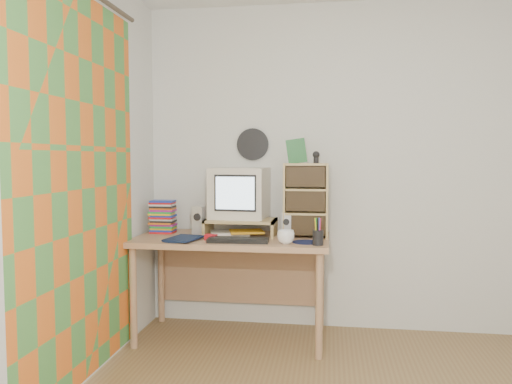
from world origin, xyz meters
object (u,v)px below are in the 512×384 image
(keyboard, at_px, (238,240))
(cd_rack, at_px, (306,200))
(dvd_stack, at_px, (163,217))
(diary, at_px, (171,236))
(crt_monitor, at_px, (239,193))
(desk, at_px, (233,254))
(mug, at_px, (286,237))

(keyboard, relative_size, cd_rack, 0.78)
(dvd_stack, relative_size, diary, 1.03)
(crt_monitor, bearing_deg, dvd_stack, -172.84)
(keyboard, bearing_deg, desk, 104.94)
(crt_monitor, xyz_separation_m, dvd_stack, (-0.59, -0.02, -0.18))
(dvd_stack, height_order, diary, dvd_stack)
(desk, height_order, crt_monitor, crt_monitor)
(keyboard, distance_m, mug, 0.33)
(cd_rack, distance_m, diary, 1.00)
(dvd_stack, height_order, mug, dvd_stack)
(mug, distance_m, diary, 0.82)
(desk, bearing_deg, keyboard, -72.50)
(crt_monitor, relative_size, dvd_stack, 1.59)
(cd_rack, bearing_deg, crt_monitor, 172.78)
(crt_monitor, bearing_deg, diary, -138.52)
(cd_rack, bearing_deg, mug, -111.25)
(crt_monitor, bearing_deg, mug, -38.96)
(diary, bearing_deg, dvd_stack, 130.66)
(mug, bearing_deg, diary, 176.35)
(crt_monitor, relative_size, mug, 3.44)
(desk, xyz_separation_m, diary, (-0.40, -0.23, 0.16))
(desk, distance_m, diary, 0.49)
(crt_monitor, distance_m, cd_rack, 0.51)
(dvd_stack, distance_m, cd_rack, 1.10)
(mug, bearing_deg, dvd_stack, 160.53)
(keyboard, height_order, dvd_stack, dvd_stack)
(dvd_stack, relative_size, mug, 2.16)
(diary, bearing_deg, mug, 7.94)
(keyboard, height_order, cd_rack, cd_rack)
(dvd_stack, distance_m, mug, 1.04)
(dvd_stack, xyz_separation_m, mug, (0.98, -0.35, -0.08))
(dvd_stack, bearing_deg, cd_rack, -1.96)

